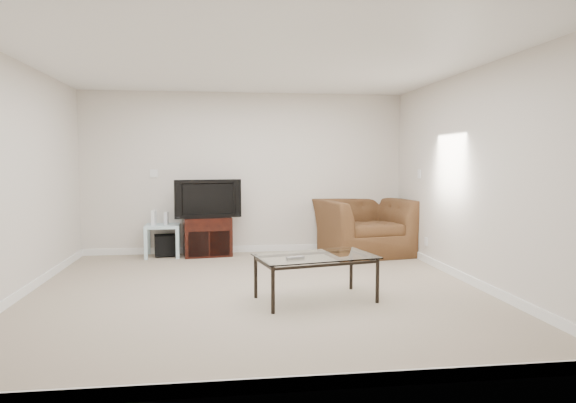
{
  "coord_description": "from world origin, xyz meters",
  "views": [
    {
      "loc": [
        -0.4,
        -5.57,
        1.44
      ],
      "look_at": [
        0.5,
        1.2,
        0.9
      ],
      "focal_mm": 32.0,
      "sensor_mm": 36.0,
      "label": 1
    }
  ],
  "objects": [
    {
      "name": "recliner",
      "position": [
        1.8,
        2.05,
        0.57
      ],
      "size": [
        1.43,
        1.06,
        1.14
      ],
      "primitive_type": "imported",
      "rotation": [
        0.0,
        0.0,
        0.17
      ],
      "color": "#48311D",
      "rests_on": "floor"
    },
    {
      "name": "ceiling",
      "position": [
        0.0,
        0.0,
        2.5
      ],
      "size": [
        5.0,
        5.0,
        0.0
      ],
      "primitive_type": "plane",
      "color": "white",
      "rests_on": "ground"
    },
    {
      "name": "game_console",
      "position": [
        -1.39,
        2.26,
        0.6
      ],
      "size": [
        0.06,
        0.17,
        0.22
      ],
      "primitive_type": "cube",
      "rotation": [
        0.0,
        0.0,
        -0.09
      ],
      "color": "white",
      "rests_on": "side_table"
    },
    {
      "name": "plate_back",
      "position": [
        -1.4,
        2.49,
        1.25
      ],
      "size": [
        0.12,
        0.02,
        0.12
      ],
      "primitive_type": "cube",
      "color": "white",
      "rests_on": "wall_back"
    },
    {
      "name": "wall_right",
      "position": [
        2.5,
        0.0,
        1.25
      ],
      "size": [
        0.02,
        5.0,
        2.5
      ],
      "primitive_type": "cube",
      "color": "silver",
      "rests_on": "ground"
    },
    {
      "name": "plate_right_switch",
      "position": [
        2.49,
        1.6,
        1.25
      ],
      "size": [
        0.02,
        0.09,
        0.13
      ],
      "primitive_type": "cube",
      "color": "white",
      "rests_on": "wall_right"
    },
    {
      "name": "tv_stand",
      "position": [
        -0.6,
        2.28,
        0.29
      ],
      "size": [
        0.77,
        0.58,
        0.59
      ],
      "primitive_type": null,
      "rotation": [
        0.0,
        0.0,
        0.13
      ],
      "color": "black",
      "rests_on": "floor"
    },
    {
      "name": "wall_back",
      "position": [
        0.0,
        2.5,
        1.25
      ],
      "size": [
        5.0,
        0.02,
        2.5
      ],
      "primitive_type": "cube",
      "color": "silver",
      "rests_on": "ground"
    },
    {
      "name": "game_case",
      "position": [
        -1.2,
        2.26,
        0.58
      ],
      "size": [
        0.06,
        0.14,
        0.19
      ],
      "primitive_type": "cube",
      "rotation": [
        0.0,
        0.0,
        -0.07
      ],
      "color": "silver",
      "rests_on": "side_table"
    },
    {
      "name": "television",
      "position": [
        -0.6,
        2.25,
        0.88
      ],
      "size": [
        0.95,
        0.36,
        0.58
      ],
      "primitive_type": "imported",
      "rotation": [
        0.0,
        0.0,
        0.19
      ],
      "color": "black",
      "rests_on": "tv_stand"
    },
    {
      "name": "coffee_table",
      "position": [
        0.57,
        -0.44,
        0.23
      ],
      "size": [
        1.31,
        0.91,
        0.47
      ],
      "primitive_type": null,
      "rotation": [
        0.0,
        0.0,
        0.21
      ],
      "color": "black",
      "rests_on": "floor"
    },
    {
      "name": "wall_left",
      "position": [
        -2.5,
        0.0,
        1.25
      ],
      "size": [
        0.02,
        5.0,
        2.5
      ],
      "primitive_type": "cube",
      "color": "silver",
      "rests_on": "ground"
    },
    {
      "name": "remote",
      "position": [
        0.34,
        -0.58,
        0.48
      ],
      "size": [
        0.19,
        0.11,
        0.02
      ],
      "primitive_type": "cube",
      "rotation": [
        0.0,
        0.0,
        0.34
      ],
      "color": "#B2B2B7",
      "rests_on": "coffee_table"
    },
    {
      "name": "side_table",
      "position": [
        -1.27,
        2.28,
        0.24
      ],
      "size": [
        0.52,
        0.52,
        0.48
      ],
      "primitive_type": null,
      "rotation": [
        0.0,
        0.0,
        0.04
      ],
      "color": "silver",
      "rests_on": "floor"
    },
    {
      "name": "floor",
      "position": [
        0.0,
        0.0,
        0.0
      ],
      "size": [
        5.0,
        5.0,
        0.0
      ],
      "primitive_type": "plane",
      "color": "tan",
      "rests_on": "ground"
    },
    {
      "name": "dvd_player",
      "position": [
        -0.59,
        2.24,
        0.49
      ],
      "size": [
        0.39,
        0.3,
        0.05
      ],
      "primitive_type": "cube",
      "rotation": [
        0.0,
        0.0,
        0.13
      ],
      "color": "black",
      "rests_on": "tv_stand"
    },
    {
      "name": "plate_right_outlet",
      "position": [
        2.49,
        1.3,
        0.3
      ],
      "size": [
        0.02,
        0.08,
        0.12
      ],
      "primitive_type": "cube",
      "color": "white",
      "rests_on": "wall_right"
    },
    {
      "name": "subwoofer",
      "position": [
        -1.24,
        2.3,
        0.17
      ],
      "size": [
        0.34,
        0.34,
        0.3
      ],
      "primitive_type": "cube",
      "rotation": [
        0.0,
        0.0,
        0.14
      ],
      "color": "black",
      "rests_on": "floor"
    }
  ]
}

